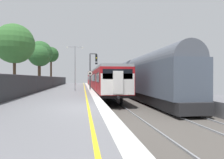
# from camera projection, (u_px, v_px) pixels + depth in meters

# --- Properties ---
(ground) EXTENTS (17.40, 110.00, 1.21)m
(ground) POSITION_uv_depth(u_px,v_px,m) (145.00, 118.00, 10.98)
(ground) COLOR slate
(commuter_train_at_platform) EXTENTS (2.83, 40.28, 3.81)m
(commuter_train_at_platform) POSITION_uv_depth(u_px,v_px,m) (99.00, 80.00, 35.96)
(commuter_train_at_platform) COLOR maroon
(commuter_train_at_platform) RESTS_ON ground
(freight_train_adjacent_track) EXTENTS (2.60, 45.08, 4.94)m
(freight_train_adjacent_track) POSITION_uv_depth(u_px,v_px,m) (123.00, 77.00, 34.60)
(freight_train_adjacent_track) COLOR #232326
(freight_train_adjacent_track) RESTS_ON ground
(signal_gantry) EXTENTS (1.10, 0.24, 4.86)m
(signal_gantry) POSITION_uv_depth(u_px,v_px,m) (92.00, 67.00, 28.01)
(signal_gantry) COLOR #47474C
(signal_gantry) RESTS_ON ground
(speed_limit_sign) EXTENTS (0.59, 0.08, 2.39)m
(speed_limit_sign) POSITION_uv_depth(u_px,v_px,m) (90.00, 78.00, 25.20)
(speed_limit_sign) COLOR #59595B
(speed_limit_sign) RESTS_ON ground
(platform_lamp_mid) EXTENTS (2.00, 0.20, 5.40)m
(platform_lamp_mid) POSITION_uv_depth(u_px,v_px,m) (75.00, 64.00, 25.15)
(platform_lamp_mid) COLOR #93999E
(platform_lamp_mid) RESTS_ON ground
(background_tree_left) EXTENTS (3.35, 3.35, 8.42)m
(background_tree_left) POSITION_uv_depth(u_px,v_px,m) (50.00, 55.00, 45.63)
(background_tree_left) COLOR #473323
(background_tree_left) RESTS_ON ground
(background_tree_centre) EXTENTS (4.38, 4.38, 7.52)m
(background_tree_centre) POSITION_uv_depth(u_px,v_px,m) (15.00, 45.00, 23.09)
(background_tree_centre) COLOR #473323
(background_tree_centre) RESTS_ON ground
(background_tree_right) EXTENTS (4.55, 4.55, 8.28)m
(background_tree_right) POSITION_uv_depth(u_px,v_px,m) (40.00, 55.00, 37.84)
(background_tree_right) COLOR #473323
(background_tree_right) RESTS_ON ground
(background_tree_back) EXTENTS (3.16, 3.16, 6.51)m
(background_tree_back) POSITION_uv_depth(u_px,v_px,m) (39.00, 56.00, 31.66)
(background_tree_back) COLOR #473323
(background_tree_back) RESTS_ON ground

